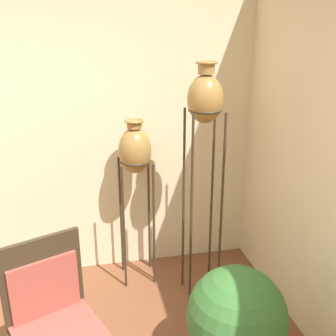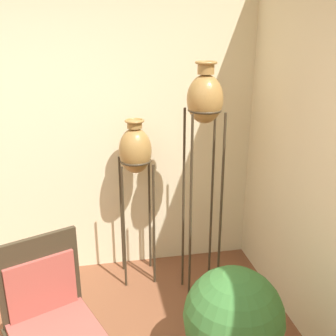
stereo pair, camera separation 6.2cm
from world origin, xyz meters
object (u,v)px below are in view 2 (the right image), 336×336
chair (51,315)px  potted_plant (233,321)px  vase_stand_tall (205,108)px  vase_stand_medium (135,154)px

chair → potted_plant: bearing=-26.2°
vase_stand_tall → potted_plant: size_ratio=2.54×
vase_stand_medium → potted_plant: size_ratio=1.92×
vase_stand_medium → potted_plant: vase_stand_medium is taller
vase_stand_tall → potted_plant: vase_stand_tall is taller
vase_stand_medium → potted_plant: bearing=-68.9°
vase_stand_tall → vase_stand_medium: vase_stand_tall is taller
vase_stand_medium → chair: bearing=-119.1°
vase_stand_medium → chair: (-0.63, -1.13, -0.59)m
vase_stand_medium → potted_plant: 1.48m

